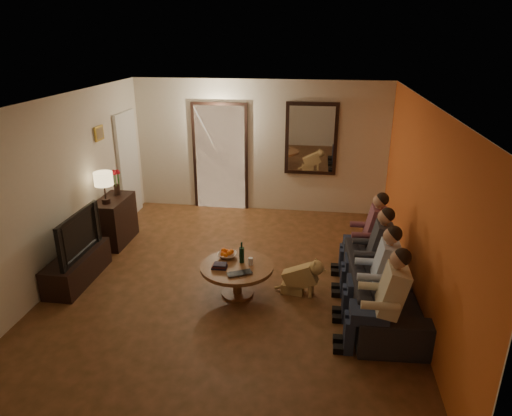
# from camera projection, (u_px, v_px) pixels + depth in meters

# --- Properties ---
(floor) EXTENTS (5.00, 6.00, 0.01)m
(floor) POSITION_uv_depth(u_px,v_px,m) (233.00, 281.00, 6.69)
(floor) COLOR #493013
(floor) RESTS_ON ground
(ceiling) EXTENTS (5.00, 6.00, 0.01)m
(ceiling) POSITION_uv_depth(u_px,v_px,m) (229.00, 101.00, 5.76)
(ceiling) COLOR white
(ceiling) RESTS_ON back_wall
(back_wall) EXTENTS (5.00, 0.02, 2.60)m
(back_wall) POSITION_uv_depth(u_px,v_px,m) (260.00, 147.00, 9.00)
(back_wall) COLOR beige
(back_wall) RESTS_ON floor
(front_wall) EXTENTS (5.00, 0.02, 2.60)m
(front_wall) POSITION_uv_depth(u_px,v_px,m) (156.00, 330.00, 3.45)
(front_wall) COLOR beige
(front_wall) RESTS_ON floor
(left_wall) EXTENTS (0.02, 6.00, 2.60)m
(left_wall) POSITION_uv_depth(u_px,v_px,m) (60.00, 189.00, 6.55)
(left_wall) COLOR beige
(left_wall) RESTS_ON floor
(right_wall) EXTENTS (0.02, 6.00, 2.60)m
(right_wall) POSITION_uv_depth(u_px,v_px,m) (421.00, 207.00, 5.90)
(right_wall) COLOR beige
(right_wall) RESTS_ON floor
(orange_accent) EXTENTS (0.01, 6.00, 2.60)m
(orange_accent) POSITION_uv_depth(u_px,v_px,m) (420.00, 207.00, 5.90)
(orange_accent) COLOR orange
(orange_accent) RESTS_ON right_wall
(kitchen_doorway) EXTENTS (1.00, 0.06, 2.10)m
(kitchen_doorway) POSITION_uv_depth(u_px,v_px,m) (220.00, 158.00, 9.17)
(kitchen_doorway) COLOR #FFE0A5
(kitchen_doorway) RESTS_ON floor
(door_trim) EXTENTS (1.12, 0.04, 2.22)m
(door_trim) POSITION_uv_depth(u_px,v_px,m) (220.00, 158.00, 9.16)
(door_trim) COLOR black
(door_trim) RESTS_ON floor
(fridge_glimpse) EXTENTS (0.45, 0.03, 1.70)m
(fridge_glimpse) POSITION_uv_depth(u_px,v_px,m) (233.00, 166.00, 9.20)
(fridge_glimpse) COLOR silver
(fridge_glimpse) RESTS_ON floor
(mirror_frame) EXTENTS (1.00, 0.05, 1.40)m
(mirror_frame) POSITION_uv_depth(u_px,v_px,m) (311.00, 139.00, 8.76)
(mirror_frame) COLOR black
(mirror_frame) RESTS_ON back_wall
(mirror_glass) EXTENTS (0.86, 0.02, 1.26)m
(mirror_glass) POSITION_uv_depth(u_px,v_px,m) (311.00, 139.00, 8.73)
(mirror_glass) COLOR white
(mirror_glass) RESTS_ON back_wall
(white_door) EXTENTS (0.06, 0.85, 2.04)m
(white_door) POSITION_uv_depth(u_px,v_px,m) (129.00, 165.00, 8.77)
(white_door) COLOR white
(white_door) RESTS_ON floor
(framed_art) EXTENTS (0.03, 0.28, 0.24)m
(framed_art) POSITION_uv_depth(u_px,v_px,m) (99.00, 133.00, 7.55)
(framed_art) COLOR #B28C33
(framed_art) RESTS_ON left_wall
(art_canvas) EXTENTS (0.01, 0.22, 0.18)m
(art_canvas) POSITION_uv_depth(u_px,v_px,m) (100.00, 133.00, 7.55)
(art_canvas) COLOR brown
(art_canvas) RESTS_ON left_wall
(dresser) EXTENTS (0.45, 0.90, 0.80)m
(dresser) POSITION_uv_depth(u_px,v_px,m) (115.00, 221.00, 7.80)
(dresser) COLOR black
(dresser) RESTS_ON floor
(table_lamp) EXTENTS (0.30, 0.30, 0.54)m
(table_lamp) POSITION_uv_depth(u_px,v_px,m) (104.00, 188.00, 7.36)
(table_lamp) COLOR beige
(table_lamp) RESTS_ON dresser
(flower_vase) EXTENTS (0.14, 0.14, 0.44)m
(flower_vase) POSITION_uv_depth(u_px,v_px,m) (116.00, 182.00, 7.79)
(flower_vase) COLOR red
(flower_vase) RESTS_ON dresser
(tv_stand) EXTENTS (0.45, 1.26, 0.42)m
(tv_stand) POSITION_uv_depth(u_px,v_px,m) (77.00, 267.00, 6.64)
(tv_stand) COLOR black
(tv_stand) RESTS_ON floor
(tv) EXTENTS (1.12, 0.15, 0.64)m
(tv) POSITION_uv_depth(u_px,v_px,m) (72.00, 234.00, 6.45)
(tv) COLOR black
(tv) RESTS_ON tv_stand
(sofa) EXTENTS (2.22, 0.96, 0.64)m
(sofa) POSITION_uv_depth(u_px,v_px,m) (382.00, 287.00, 5.92)
(sofa) COLOR black
(sofa) RESTS_ON floor
(person_a) EXTENTS (0.60, 0.40, 1.20)m
(person_a) POSITION_uv_depth(u_px,v_px,m) (385.00, 306.00, 5.00)
(person_a) COLOR tan
(person_a) RESTS_ON sofa
(person_b) EXTENTS (0.60, 0.40, 1.20)m
(person_b) POSITION_uv_depth(u_px,v_px,m) (379.00, 279.00, 5.56)
(person_b) COLOR tan
(person_b) RESTS_ON sofa
(person_c) EXTENTS (0.60, 0.40, 1.20)m
(person_c) POSITION_uv_depth(u_px,v_px,m) (374.00, 256.00, 6.11)
(person_c) COLOR tan
(person_c) RESTS_ON sofa
(person_d) EXTENTS (0.60, 0.40, 1.20)m
(person_d) POSITION_uv_depth(u_px,v_px,m) (370.00, 238.00, 6.67)
(person_d) COLOR tan
(person_d) RESTS_ON sofa
(dog) EXTENTS (0.59, 0.32, 0.56)m
(dog) POSITION_uv_depth(u_px,v_px,m) (300.00, 276.00, 6.27)
(dog) COLOR tan
(dog) RESTS_ON floor
(coffee_table) EXTENTS (1.00, 1.00, 0.45)m
(coffee_table) POSITION_uv_depth(u_px,v_px,m) (237.00, 280.00, 6.27)
(coffee_table) COLOR brown
(coffee_table) RESTS_ON floor
(bowl) EXTENTS (0.26, 0.26, 0.06)m
(bowl) POSITION_uv_depth(u_px,v_px,m) (227.00, 255.00, 6.41)
(bowl) COLOR white
(bowl) RESTS_ON coffee_table
(oranges) EXTENTS (0.20, 0.20, 0.08)m
(oranges) POSITION_uv_depth(u_px,v_px,m) (227.00, 251.00, 6.38)
(oranges) COLOR orange
(oranges) RESTS_ON bowl
(wine_bottle) EXTENTS (0.07, 0.07, 0.31)m
(wine_bottle) POSITION_uv_depth(u_px,v_px,m) (242.00, 252.00, 6.22)
(wine_bottle) COLOR black
(wine_bottle) RESTS_ON coffee_table
(wine_glass) EXTENTS (0.06, 0.06, 0.10)m
(wine_glass) POSITION_uv_depth(u_px,v_px,m) (251.00, 261.00, 6.20)
(wine_glass) COLOR silver
(wine_glass) RESTS_ON coffee_table
(book_stack) EXTENTS (0.20, 0.15, 0.07)m
(book_stack) POSITION_uv_depth(u_px,v_px,m) (219.00, 265.00, 6.12)
(book_stack) COLOR black
(book_stack) RESTS_ON coffee_table
(laptop) EXTENTS (0.39, 0.34, 0.03)m
(laptop) POSITION_uv_depth(u_px,v_px,m) (241.00, 275.00, 5.92)
(laptop) COLOR black
(laptop) RESTS_ON coffee_table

